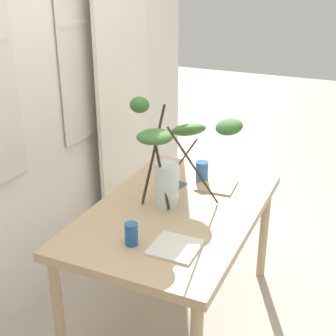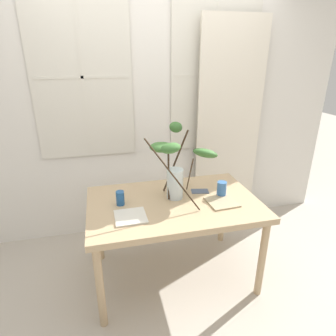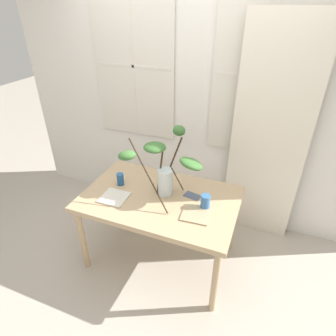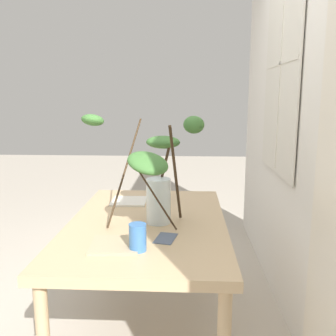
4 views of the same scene
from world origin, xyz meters
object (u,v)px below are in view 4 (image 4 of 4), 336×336
at_px(drinking_glass_blue_right, 138,237).
at_px(plate_square_left, 129,201).
at_px(dining_table, 148,233).
at_px(drinking_glass_blue_left, 161,192).
at_px(plate_square_right, 115,245).
at_px(vase_with_branches, 155,171).

relative_size(drinking_glass_blue_right, plate_square_left, 0.55).
bearing_deg(dining_table, plate_square_left, -156.37).
bearing_deg(drinking_glass_blue_left, drinking_glass_blue_right, -3.29).
bearing_deg(drinking_glass_blue_left, plate_square_right, -11.56).
relative_size(vase_with_branches, drinking_glass_blue_right, 5.77).
bearing_deg(plate_square_left, drinking_glass_blue_left, 104.33).
distance_m(vase_with_branches, drinking_glass_blue_right, 0.43).
height_order(dining_table, drinking_glass_blue_left, drinking_glass_blue_left).
height_order(drinking_glass_blue_left, drinking_glass_blue_right, drinking_glass_blue_right).
bearing_deg(plate_square_right, plate_square_left, -176.32).
bearing_deg(vase_with_branches, drinking_glass_blue_right, -7.35).
bearing_deg(plate_square_left, drinking_glass_blue_right, 11.66).
bearing_deg(dining_table, drinking_glass_blue_left, 173.52).
bearing_deg(plate_square_left, plate_square_right, 3.68).
height_order(drinking_glass_blue_left, plate_square_right, drinking_glass_blue_left).
distance_m(vase_with_branches, plate_square_left, 0.55).
bearing_deg(drinking_glass_blue_right, dining_table, 179.99).
xyz_separation_m(dining_table, plate_square_left, (-0.37, -0.16, 0.08)).
bearing_deg(drinking_glass_blue_left, plate_square_left, -75.67).
height_order(dining_table, plate_square_left, plate_square_left).
bearing_deg(plate_square_left, dining_table, 23.63).
xyz_separation_m(dining_table, vase_with_branches, (0.05, 0.05, 0.37)).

